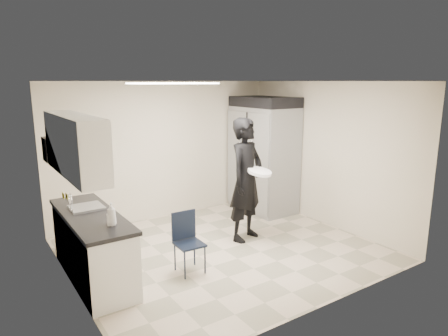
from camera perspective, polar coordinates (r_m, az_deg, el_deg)
floor at (r=6.42m, az=-0.11°, el=-11.59°), size 4.50×4.50×0.00m
ceiling at (r=5.87m, az=-0.12°, el=12.30°), size 4.50×4.50×0.00m
back_wall at (r=7.73m, az=-8.37°, el=2.49°), size 4.50×0.00×4.50m
left_wall at (r=5.16m, az=-21.47°, el=-3.19°), size 0.00×4.00×4.00m
right_wall at (r=7.47m, az=14.42°, el=1.90°), size 0.00×4.00×4.00m
ceiling_panel at (r=5.91m, az=-7.28°, el=11.91°), size 1.20×0.60×0.02m
lower_counter at (r=5.68m, az=-18.22°, el=-10.81°), size 0.60×1.90×0.86m
countertop at (r=5.52m, az=-18.54°, el=-6.46°), size 0.64×1.95×0.05m
sink at (r=5.76m, az=-19.01°, el=-5.87°), size 0.42×0.40×0.14m
faucet at (r=5.68m, az=-21.06°, el=-4.71°), size 0.02×0.02×0.24m
upper_cabinets at (r=5.28m, az=-20.54°, el=3.06°), size 0.35×1.80×0.75m
towel_dispenser at (r=6.41m, az=-23.38°, el=2.49°), size 0.22×0.30×0.35m
notice_sticker_left at (r=5.27m, az=-21.57°, el=-3.77°), size 0.00×0.12×0.07m
notice_sticker_right at (r=5.47m, az=-22.00°, el=-3.67°), size 0.00×0.12×0.07m
commercial_fridge at (r=8.13m, az=5.66°, el=1.27°), size 0.80×1.35×2.10m
fridge_compressor at (r=7.99m, az=5.83°, el=9.38°), size 0.80×1.35×0.20m
folding_chair at (r=5.60m, az=-4.94°, el=-10.80°), size 0.37×0.37×0.82m
man_tuxedo at (r=6.55m, az=3.21°, el=-1.69°), size 0.87×0.72×2.03m
bucket_lid at (r=6.39m, az=5.11°, el=-0.53°), size 0.50×0.50×0.05m
soap_bottle_a at (r=4.98m, az=-15.78°, el=-6.34°), size 0.11×0.11×0.28m
soap_bottle_b at (r=5.00m, az=-15.88°, el=-6.76°), size 0.11×0.11×0.20m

